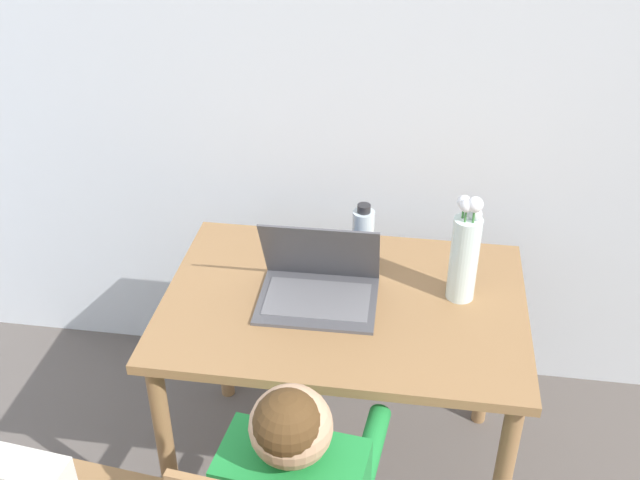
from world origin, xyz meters
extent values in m
cube|color=silver|center=(0.00, 2.23, 1.25)|extent=(6.40, 0.05, 2.50)
cube|color=olive|center=(-0.10, 1.62, 0.71)|extent=(1.04, 0.72, 0.03)
cylinder|color=olive|center=(-0.57, 1.30, 0.35)|extent=(0.05, 0.05, 0.70)
cylinder|color=olive|center=(-0.57, 1.93, 0.35)|extent=(0.05, 0.05, 0.70)
cylinder|color=olive|center=(0.38, 1.93, 0.35)|extent=(0.05, 0.05, 0.70)
sphere|color=tan|center=(-0.13, 0.97, 0.88)|extent=(0.18, 0.18, 0.18)
sphere|color=#4C3319|center=(-0.13, 0.95, 0.91)|extent=(0.15, 0.15, 0.15)
cylinder|color=#1E8438|center=(0.03, 1.16, 0.64)|extent=(0.08, 0.24, 0.06)
cylinder|color=#1E8438|center=(-0.24, 1.19, 0.64)|extent=(0.08, 0.24, 0.06)
cube|color=#4C4C51|center=(-0.17, 1.59, 0.73)|extent=(0.34, 0.26, 0.01)
cube|color=slate|center=(-0.17, 1.59, 0.74)|extent=(0.30, 0.19, 0.00)
cube|color=#4C4C51|center=(-0.17, 1.66, 0.85)|extent=(0.34, 0.13, 0.23)
cube|color=#19284C|center=(-0.17, 1.67, 0.86)|extent=(0.31, 0.11, 0.20)
cylinder|color=silver|center=(0.23, 1.68, 0.86)|extent=(0.08, 0.08, 0.26)
cylinder|color=#3D7A38|center=(0.25, 1.69, 0.89)|extent=(0.01, 0.01, 0.22)
sphere|color=white|center=(0.25, 1.69, 1.00)|extent=(0.03, 0.03, 0.03)
cylinder|color=#3D7A38|center=(0.23, 1.70, 0.89)|extent=(0.01, 0.01, 0.21)
sphere|color=white|center=(0.23, 1.70, 0.99)|extent=(0.03, 0.03, 0.03)
cylinder|color=#3D7A38|center=(0.22, 1.69, 0.91)|extent=(0.01, 0.01, 0.26)
sphere|color=white|center=(0.22, 1.69, 1.04)|extent=(0.04, 0.04, 0.04)
cylinder|color=#3D7A38|center=(0.22, 1.67, 0.91)|extent=(0.01, 0.01, 0.26)
sphere|color=white|center=(0.22, 1.67, 1.04)|extent=(0.04, 0.04, 0.04)
cylinder|color=#3D7A38|center=(0.24, 1.67, 0.91)|extent=(0.01, 0.01, 0.26)
sphere|color=white|center=(0.24, 1.67, 1.04)|extent=(0.04, 0.04, 0.04)
cylinder|color=silver|center=(-0.06, 1.77, 0.83)|extent=(0.07, 0.07, 0.21)
cylinder|color=#262628|center=(-0.06, 1.77, 0.95)|extent=(0.04, 0.04, 0.02)
camera|label=1|loc=(0.09, -0.10, 2.03)|focal=42.00mm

